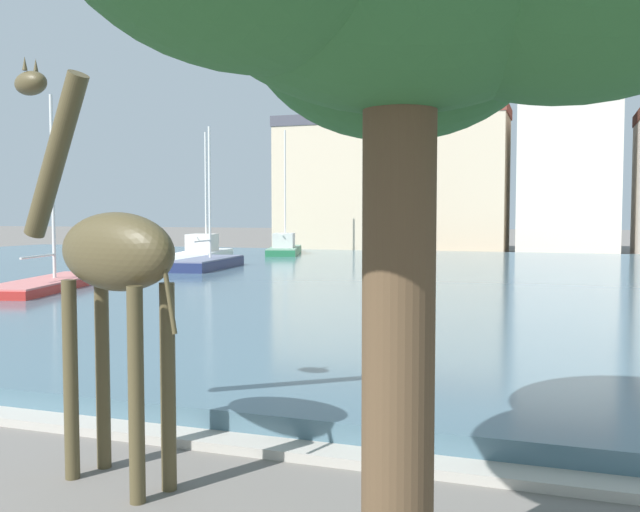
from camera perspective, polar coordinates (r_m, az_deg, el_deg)
The scene contains 10 objects.
harbor_water at distance 29.48m, azimuth 11.52°, elevation -2.08°, with size 78.91×42.04×0.39m, color #476675.
quay_edge_coping at distance 9.18m, azimuth -6.82°, elevation -15.01°, with size 78.91×0.50×0.12m, color #ADA89E.
giraffe_statue at distance 7.93m, azimuth -16.98°, elevation -0.29°, with size 2.71×1.25×4.83m.
sailboat_navy at distance 34.59m, azimuth -8.87°, elevation -0.80°, with size 2.54×6.93×7.24m.
sailboat_green at distance 46.96m, azimuth -2.87°, elevation 0.48°, with size 4.18×8.40×8.62m.
sailboat_red at distance 26.74m, azimuth -20.71°, elevation -2.37°, with size 3.75×8.08×7.19m.
sailboat_white at distance 42.69m, azimuth -9.29°, elevation 0.17°, with size 3.62×7.41×7.93m.
townhouse_tall_gabled at distance 55.19m, azimuth 1.13°, elevation 5.75°, with size 8.03×6.68×10.48m.
townhouse_corner_house at distance 56.12m, azimuth 10.52°, elevation 6.10°, with size 9.11×6.07×11.35m.
townhouse_narrow_midrow at distance 55.96m, azimuth 19.65°, elevation 7.10°, with size 7.22×7.52×13.55m.
Camera 1 is at (3.82, -1.11, 2.95)m, focal length 39.09 mm.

